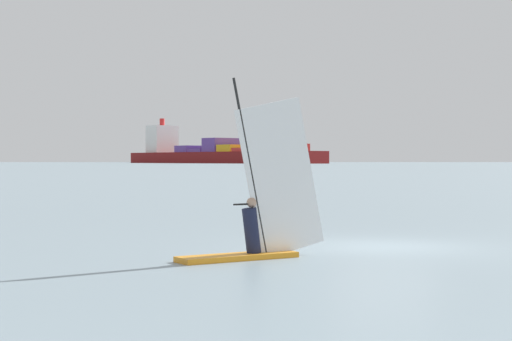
% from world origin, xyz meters
% --- Properties ---
extents(ground_plane, '(4000.00, 4000.00, 0.00)m').
position_xyz_m(ground_plane, '(0.00, 0.00, 0.00)').
color(ground_plane, gray).
extents(windsurfer, '(3.19, 2.44, 4.00)m').
position_xyz_m(windsurfer, '(-2.88, -2.61, 0.98)').
color(windsurfer, orange).
rests_on(windsurfer, ground_plane).
extents(cargo_ship, '(165.24, 167.01, 36.83)m').
position_xyz_m(cargo_ship, '(-82.53, 593.29, 7.35)').
color(cargo_ship, maroon).
rests_on(cargo_ship, ground_plane).
extents(distant_headland, '(663.54, 406.69, 23.61)m').
position_xyz_m(distant_headland, '(-242.68, 1360.78, 11.80)').
color(distant_headland, '#4C564C').
rests_on(distant_headland, ground_plane).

